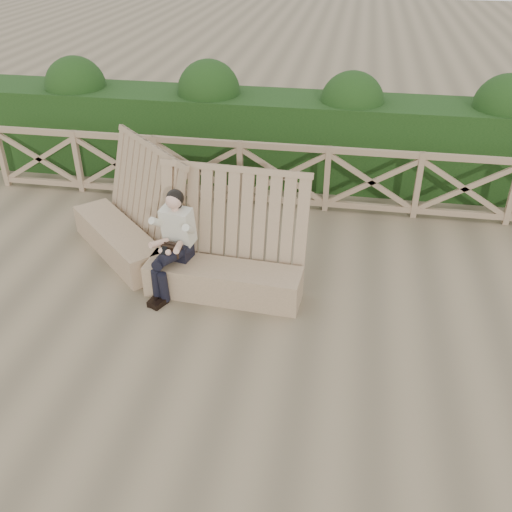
# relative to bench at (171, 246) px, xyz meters

# --- Properties ---
(ground) EXTENTS (60.00, 60.00, 0.00)m
(ground) POSITION_rel_bench_xyz_m (1.22, -1.28, -0.39)
(ground) COLOR brown
(ground) RESTS_ON ground
(bench) EXTENTS (3.62, 2.12, 1.56)m
(bench) POSITION_rel_bench_xyz_m (0.00, 0.00, 0.00)
(bench) COLOR olive
(bench) RESTS_ON ground
(woman) EXTENTS (0.50, 0.86, 1.37)m
(woman) POSITION_rel_bench_xyz_m (0.18, -0.39, 0.34)
(woman) COLOR black
(woman) RESTS_ON ground
(guardrail) EXTENTS (10.10, 0.09, 1.10)m
(guardrail) POSITION_rel_bench_xyz_m (1.22, 2.22, 0.16)
(guardrail) COLOR #82654C
(guardrail) RESTS_ON ground
(hedge) EXTENTS (12.00, 1.20, 1.50)m
(hedge) POSITION_rel_bench_xyz_m (1.22, 3.42, 0.36)
(hedge) COLOR black
(hedge) RESTS_ON ground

